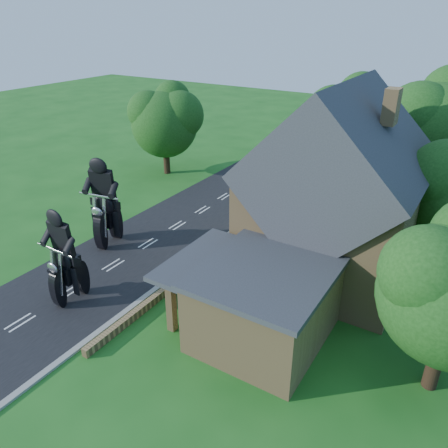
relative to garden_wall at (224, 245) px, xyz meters
The scene contains 17 objects.
ground 6.60m from the garden_wall, 130.70° to the right, with size 120.00×120.00×0.00m, color #195718.
road 6.60m from the garden_wall, 130.70° to the right, with size 7.00×80.00×0.02m, color black.
kerb 5.04m from the garden_wall, 97.41° to the right, with size 0.30×80.00×0.12m, color gray.
garden_wall is the anchor object (origin of this frame).
house 7.52m from the garden_wall, ahead, with size 9.54×8.64×10.24m.
annex 8.19m from the garden_wall, 46.16° to the right, with size 7.05×5.94×3.44m.
tree_behind_house 16.06m from the garden_wall, 48.43° to the left, with size 7.81×7.20×10.08m.
tree_behind_left 13.88m from the garden_wall, 72.34° to the left, with size 6.94×6.40×9.16m.
tree_far_road 15.13m from the garden_wall, 140.77° to the left, with size 6.08×5.60×7.84m.
shrub_a 6.09m from the garden_wall, 80.54° to the right, with size 0.90×0.90×1.10m, color black.
shrub_b 3.66m from the garden_wall, 74.05° to the right, with size 0.90×0.90×1.10m, color black.
shrub_c 1.46m from the garden_wall, 45.00° to the right, with size 0.90×0.90×1.10m, color black.
shrub_d 4.14m from the garden_wall, 75.96° to the left, with size 0.90×0.90×1.10m, color black.
shrub_e 6.59m from the garden_wall, 81.25° to the left, with size 0.90×0.90×1.10m, color black.
shrub_f 9.06m from the garden_wall, 83.66° to the left, with size 0.90×0.90×1.10m, color black.
motorcycle_lead 9.24m from the garden_wall, 113.41° to the right, with size 0.41×1.61×1.50m, color black, non-canonical shape.
motorcycle_follow 7.12m from the garden_wall, 153.03° to the right, with size 0.45×1.80×1.67m, color black, non-canonical shape.
Camera 1 is at (16.60, -14.72, 13.07)m, focal length 35.00 mm.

